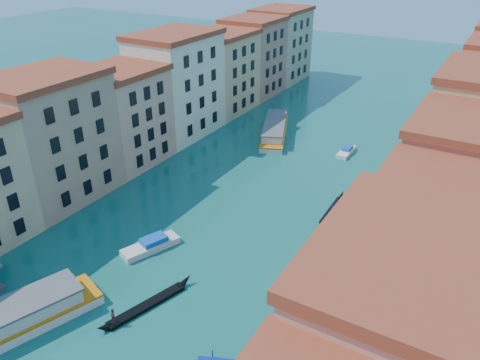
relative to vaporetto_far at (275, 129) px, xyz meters
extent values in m
cube|color=tan|center=(-18.24, -40.34, 8.16)|extent=(12.00, 17.00, 19.00)
cube|color=brown|center=(-18.24, -40.34, 18.16)|extent=(12.80, 17.40, 1.00)
cube|color=tan|center=(-18.24, -24.84, 6.91)|extent=(12.00, 14.00, 16.50)
cube|color=brown|center=(-18.24, -24.84, 15.66)|extent=(12.80, 14.40, 1.00)
cube|color=beige|center=(-18.24, -8.84, 8.66)|extent=(12.00, 18.00, 20.00)
cube|color=brown|center=(-18.24, -8.84, 19.16)|extent=(12.80, 18.40, 1.00)
cube|color=tan|center=(-18.24, 8.16, 7.41)|extent=(12.00, 16.00, 17.50)
cube|color=brown|center=(-18.24, 8.16, 16.66)|extent=(12.80, 16.40, 1.00)
cube|color=#AB735B|center=(-18.24, 23.66, 7.91)|extent=(12.00, 15.00, 18.50)
cube|color=brown|center=(-18.24, 23.66, 17.66)|extent=(12.80, 15.40, 1.00)
cube|color=tan|center=(-18.24, 39.66, 8.16)|extent=(12.00, 17.00, 19.00)
cube|color=brown|center=(-18.24, 39.66, 18.16)|extent=(12.80, 17.40, 1.00)
cube|color=brown|center=(37.76, -56.34, 18.16)|extent=(12.80, 17.40, 1.00)
cube|color=beige|center=(37.76, -40.84, 6.91)|extent=(12.00, 14.00, 16.50)
cube|color=brown|center=(37.76, -40.84, 15.66)|extent=(12.80, 14.40, 1.00)
cube|color=#A5624E|center=(37.76, -25.84, 7.66)|extent=(12.00, 16.00, 18.00)
cube|color=brown|center=(37.76, -25.84, 17.16)|extent=(12.80, 16.40, 1.00)
cube|color=tan|center=(37.76, -8.84, 8.66)|extent=(12.00, 18.00, 20.00)
cube|color=#9F9580|center=(29.76, -14.84, -0.84)|extent=(4.00, 140.00, 1.00)
cylinder|color=#58585A|center=(28.56, -51.24, 0.16)|extent=(0.12, 0.12, 3.00)
cube|color=maroon|center=(29.96, -40.84, 1.66)|extent=(3.20, 12.60, 0.25)
cylinder|color=#58585A|center=(28.56, -45.04, 0.16)|extent=(0.12, 0.12, 3.00)
cylinder|color=#58585A|center=(28.56, -36.64, 0.16)|extent=(0.12, 0.12, 3.00)
cylinder|color=brown|center=(26.86, -53.84, -0.04)|extent=(0.24, 0.24, 3.20)
cylinder|color=brown|center=(27.46, -52.84, -0.04)|extent=(0.24, 0.24, 3.20)
cylinder|color=brown|center=(26.26, -40.84, -0.04)|extent=(0.24, 0.24, 3.20)
cylinder|color=brown|center=(26.86, -39.84, -0.04)|extent=(0.24, 0.24, 3.20)
cylinder|color=brown|center=(27.46, -38.84, -0.04)|extent=(0.24, 0.24, 3.20)
cylinder|color=brown|center=(26.26, -22.84, -0.04)|extent=(0.24, 0.24, 3.20)
cylinder|color=brown|center=(26.86, -21.84, -0.04)|extent=(0.24, 0.24, 3.20)
cylinder|color=brown|center=(27.46, -20.84, -0.04)|extent=(0.24, 0.24, 3.20)
cube|color=silver|center=(0.00, 0.00, -0.74)|extent=(11.64, 20.16, 1.20)
cube|color=silver|center=(0.00, 0.00, 0.56)|extent=(9.68, 16.28, 1.59)
cube|color=#58585A|center=(0.00, 0.00, 1.51)|extent=(10.14, 16.85, 0.25)
cube|color=orange|center=(0.00, 0.00, -0.19)|extent=(11.68, 20.18, 0.25)
cube|color=black|center=(10.67, -53.68, -1.09)|extent=(3.97, 9.82, 0.49)
cone|color=black|center=(12.23, -48.42, -0.68)|extent=(1.57, 2.40, 1.84)
cone|color=black|center=(9.11, -58.95, -0.79)|extent=(1.47, 2.03, 1.62)
imported|color=#312227|center=(9.49, -57.68, 0.05)|extent=(0.79, 0.63, 1.89)
cube|color=black|center=(21.47, -23.20, -1.13)|extent=(1.22, 8.40, 0.42)
cone|color=black|center=(21.36, -18.55, -0.78)|extent=(0.88, 1.89, 1.56)
cone|color=black|center=(21.58, -27.86, -0.87)|extent=(0.87, 1.57, 1.38)
cube|color=silver|center=(3.83, -44.85, -0.88)|extent=(5.19, 8.28, 0.90)
cube|color=#164EB5|center=(4.04, -44.33, -0.09)|extent=(3.13, 3.90, 0.79)
cube|color=white|center=(16.21, -1.39, -0.97)|extent=(2.11, 6.38, 0.73)
cube|color=#164EB5|center=(16.20, -0.93, -0.34)|extent=(1.68, 2.75, 0.63)
camera|label=1|loc=(40.27, -83.24, 36.24)|focal=35.00mm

